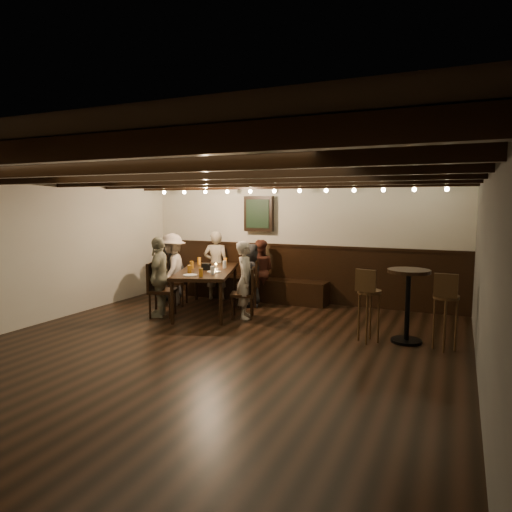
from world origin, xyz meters
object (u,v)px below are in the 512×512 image
at_px(person_bench_centre, 216,265).
at_px(bar_stool_left, 369,315).
at_px(chair_left_far, 162,300).
at_px(person_left_far, 159,277).
at_px(high_top_table, 408,295).
at_px(bar_stool_right, 445,321).
at_px(chair_right_far, 244,303).
at_px(person_right_far, 245,280).
at_px(dining_table, 207,273).
at_px(person_left_near, 173,269).
at_px(chair_right_near, 248,292).
at_px(person_bench_left, 171,270).
at_px(person_right_near, 250,275).
at_px(person_bench_right, 259,271).
at_px(chair_left_near, 175,290).

relative_size(person_bench_centre, bar_stool_left, 1.33).
relative_size(chair_left_far, person_left_far, 0.68).
relative_size(chair_left_far, high_top_table, 0.91).
bearing_deg(person_bench_centre, bar_stool_right, 139.72).
height_order(chair_right_far, person_right_far, person_right_far).
bearing_deg(bar_stool_left, person_bench_centre, 164.35).
bearing_deg(high_top_table, dining_table, 172.18).
bearing_deg(person_left_far, person_left_near, -180.00).
relative_size(person_bench_centre, person_right_far, 1.06).
bearing_deg(bar_stool_left, chair_right_near, 162.27).
relative_size(chair_right_near, person_bench_left, 0.72).
bearing_deg(person_right_near, person_bench_right, -18.43).
bearing_deg(person_left_far, chair_left_near, 178.10).
bearing_deg(chair_left_far, bar_stool_left, 69.67).
relative_size(person_right_near, high_top_table, 1.15).
bearing_deg(high_top_table, person_left_far, -177.31).
bearing_deg(bar_stool_left, person_bench_right, 154.23).
distance_m(chair_left_far, person_left_near, 0.99).
distance_m(person_left_near, person_right_near, 1.50).
xyz_separation_m(chair_left_near, chair_right_far, (1.66, -0.36, -0.03)).
distance_m(person_bench_left, bar_stool_right, 5.33).
bearing_deg(chair_left_near, person_bench_right, 105.52).
xyz_separation_m(chair_left_near, chair_left_far, (0.31, -0.85, -0.00)).
bearing_deg(chair_right_near, person_bench_right, -21.93).
bearing_deg(person_right_far, chair_right_far, 90.00).
xyz_separation_m(chair_left_far, bar_stool_right, (4.56, 0.03, 0.10)).
xyz_separation_m(chair_left_near, person_right_near, (1.38, 0.50, 0.31)).
relative_size(person_bench_left, person_left_near, 0.89).
height_order(chair_right_far, person_bench_left, person_bench_left).
relative_size(chair_right_near, person_left_near, 0.64).
relative_size(chair_left_near, person_right_far, 0.72).
xyz_separation_m(dining_table, person_bench_centre, (-0.36, 0.99, 0.00)).
xyz_separation_m(person_bench_centre, bar_stool_right, (4.40, -1.63, -0.31)).
bearing_deg(chair_right_near, person_bench_left, 74.46).
bearing_deg(chair_left_far, dining_table, 122.01).
height_order(dining_table, chair_left_near, chair_left_near).
bearing_deg(bar_stool_left, person_right_far, 177.11).
distance_m(person_bench_right, person_left_far, 2.13).
bearing_deg(person_bench_centre, person_bench_right, 170.54).
bearing_deg(person_bench_centre, chair_left_far, 64.36).
xyz_separation_m(person_bench_right, person_right_far, (0.32, -1.32, 0.04)).
bearing_deg(person_bench_left, chair_right_far, 140.16).
height_order(chair_left_near, chair_right_near, chair_left_near).
distance_m(chair_right_near, person_left_near, 1.53).
distance_m(chair_left_far, bar_stool_right, 4.57).
bearing_deg(person_bench_left, person_right_far, 140.71).
relative_size(dining_table, person_left_near, 1.61).
distance_m(person_bench_left, person_left_far, 1.36).
relative_size(person_bench_centre, high_top_table, 1.35).
height_order(person_left_near, high_top_table, person_left_near).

